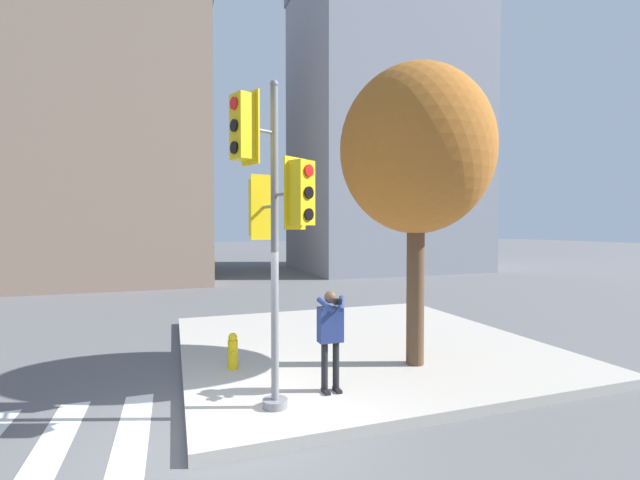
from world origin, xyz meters
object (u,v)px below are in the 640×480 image
object	(u,v)px
traffic_signal_pole	(270,202)
person_photographer	(331,331)
fire_hydrant	(233,351)
street_tree	(416,151)

from	to	relation	value
traffic_signal_pole	person_photographer	xyz separation A→B (m)	(1.08, 0.34, -2.07)
person_photographer	traffic_signal_pole	bearing A→B (deg)	-162.32
traffic_signal_pole	fire_hydrant	distance (m)	3.39
fire_hydrant	person_photographer	bearing A→B (deg)	-50.52
street_tree	fire_hydrant	world-z (taller)	street_tree
street_tree	fire_hydrant	size ratio (longest dim) A/B	8.50
street_tree	fire_hydrant	bearing A→B (deg)	165.62
street_tree	fire_hydrant	xyz separation A→B (m)	(-3.44, 0.88, -3.84)
fire_hydrant	traffic_signal_pole	bearing A→B (deg)	-81.92
street_tree	traffic_signal_pole	bearing A→B (deg)	-160.38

